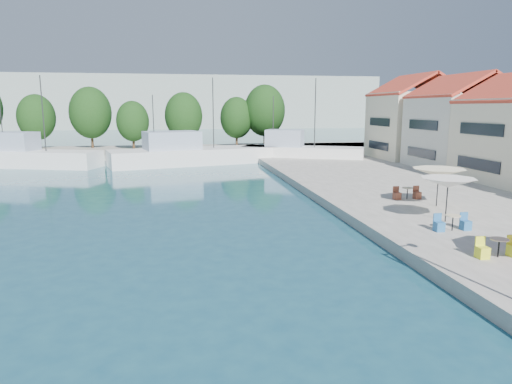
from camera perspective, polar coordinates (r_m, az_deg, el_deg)
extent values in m
cube|color=gray|center=(66.22, -13.83, 4.90)|extent=(90.00, 16.00, 0.60)
cube|color=#94A298|center=(161.01, -19.63, 10.49)|extent=(180.00, 40.00, 16.00)
cube|color=#94A298|center=(183.93, 3.94, 10.37)|extent=(140.00, 40.00, 12.00)
cube|color=silver|center=(49.11, 24.21, 6.88)|extent=(8.00, 8.50, 7.00)
pyramid|color=red|center=(49.14, 24.69, 13.04)|extent=(8.40, 8.80, 1.80)
cube|color=#F6EAC5|center=(56.79, 19.17, 7.84)|extent=(8.60, 8.50, 7.50)
pyramid|color=red|center=(56.86, 19.51, 13.43)|extent=(9.00, 8.80, 1.80)
cube|color=white|center=(55.52, -25.92, 3.53)|extent=(14.80, 8.15, 2.20)
cube|color=#99A8BD|center=(56.60, -27.89, 5.63)|extent=(5.00, 4.10, 2.00)
cylinder|color=#2D2D2D|center=(54.42, -25.10, 8.87)|extent=(0.12, 0.12, 8.00)
cylinder|color=#2D2D2D|center=(57.38, -29.22, 7.57)|extent=(0.10, 0.10, 6.00)
cube|color=silver|center=(53.37, -7.30, 4.27)|extent=(20.49, 10.01, 2.20)
cube|color=#99A8BD|center=(52.39, -10.48, 6.37)|extent=(6.76, 5.34, 2.00)
cylinder|color=#2D2D2D|center=(53.68, -5.37, 9.80)|extent=(0.12, 0.12, 8.00)
cylinder|color=#2D2D2D|center=(51.85, -12.70, 8.46)|extent=(0.10, 0.10, 6.00)
cube|color=white|center=(55.38, 5.79, 4.52)|extent=(14.69, 9.35, 2.20)
cube|color=#99A8BD|center=(55.57, 3.61, 6.75)|extent=(5.13, 4.41, 2.00)
cylinder|color=#2D2D2D|center=(54.89, 7.40, 9.77)|extent=(0.12, 0.12, 8.00)
cylinder|color=#2D2D2D|center=(55.77, 2.16, 8.83)|extent=(0.10, 0.10, 6.00)
cylinder|color=#3F2B19|center=(73.16, -25.59, 6.27)|extent=(0.36, 0.36, 3.43)
ellipsoid|color=#163711|center=(73.06, -25.76, 8.42)|extent=(5.22, 5.22, 6.52)
cylinder|color=#3F2B19|center=(71.13, -19.83, 6.78)|extent=(0.36, 0.36, 3.91)
ellipsoid|color=#163711|center=(71.03, -19.98, 9.30)|extent=(5.95, 5.95, 7.43)
cylinder|color=#3F2B19|center=(67.77, -15.07, 6.50)|extent=(0.36, 0.36, 3.01)
ellipsoid|color=#163711|center=(67.66, -15.17, 8.54)|extent=(4.58, 4.58, 5.72)
cylinder|color=#3F2B19|center=(67.85, -8.96, 6.97)|extent=(0.36, 0.36, 3.57)
ellipsoid|color=#163711|center=(67.74, -9.03, 9.38)|extent=(5.42, 5.42, 6.77)
cylinder|color=#3F2B19|center=(70.77, -2.43, 7.13)|extent=(0.36, 0.36, 3.30)
ellipsoid|color=#163711|center=(70.66, -2.45, 9.27)|extent=(5.02, 5.02, 6.28)
cylinder|color=#3F2B19|center=(71.14, 1.07, 7.48)|extent=(0.36, 0.36, 4.13)
ellipsoid|color=#163711|center=(71.04, 1.08, 10.14)|extent=(6.28, 6.28, 7.85)
cylinder|color=black|center=(25.48, 22.74, -0.92)|extent=(0.06, 0.06, 2.30)
cone|color=white|center=(25.33, 22.88, 1.08)|extent=(2.78, 2.78, 0.50)
cylinder|color=black|center=(29.27, 21.75, 0.53)|extent=(0.06, 0.06, 2.29)
cone|color=#FFF1C6|center=(29.14, 21.87, 2.27)|extent=(3.12, 3.12, 0.50)
cylinder|color=black|center=(20.52, 28.06, -6.22)|extent=(0.06, 0.06, 0.74)
cylinder|color=beige|center=(20.42, 28.15, -5.22)|extent=(0.70, 0.70, 0.04)
cube|color=yellow|center=(20.14, 26.44, -6.79)|extent=(0.42, 0.42, 0.46)
cylinder|color=black|center=(23.91, 23.36, -3.59)|extent=(0.06, 0.06, 0.74)
cylinder|color=beige|center=(23.82, 23.42, -2.73)|extent=(0.70, 0.70, 0.04)
cube|color=#2867A2|center=(24.32, 24.72, -3.80)|extent=(0.42, 0.42, 0.46)
cube|color=#2867A2|center=(23.57, 21.90, -4.03)|extent=(0.42, 0.42, 0.46)
cylinder|color=black|center=(31.00, 18.38, -0.18)|extent=(0.06, 0.06, 0.74)
cylinder|color=beige|center=(30.94, 18.42, 0.49)|extent=(0.70, 0.70, 0.04)
cube|color=brown|center=(31.36, 19.49, -0.39)|extent=(0.42, 0.42, 0.46)
cube|color=brown|center=(30.71, 17.21, -0.48)|extent=(0.42, 0.42, 0.46)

